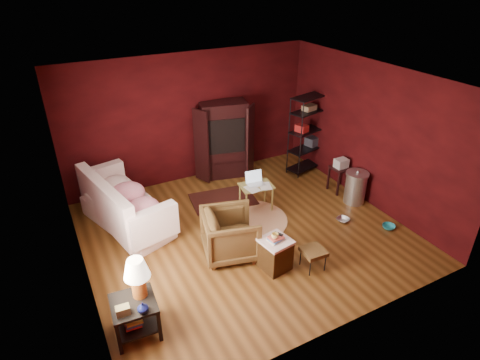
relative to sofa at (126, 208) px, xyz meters
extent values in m
cube|color=brown|center=(1.84, -1.21, -0.40)|extent=(5.50, 5.00, 0.02)
cube|color=white|center=(1.84, -1.21, 2.42)|extent=(5.50, 5.00, 0.02)
cube|color=#41090B|center=(1.84, 1.30, 1.01)|extent=(5.50, 0.02, 2.80)
cube|color=#41090B|center=(1.84, -3.72, 1.01)|extent=(5.50, 0.02, 2.80)
cube|color=#41090B|center=(-0.92, -1.21, 1.01)|extent=(0.02, 5.00, 2.80)
cube|color=#41090B|center=(4.60, -1.21, 1.01)|extent=(0.02, 5.00, 2.80)
cube|color=white|center=(-0.89, -2.21, 1.21)|extent=(0.02, 1.20, 1.40)
imported|color=white|center=(0.00, 0.00, 0.00)|extent=(1.20, 2.05, 0.77)
imported|color=black|center=(1.34, -1.62, 0.06)|extent=(0.99, 1.03, 0.89)
imported|color=silver|center=(3.67, -1.76, -0.27)|extent=(0.25, 0.12, 0.24)
imported|color=teal|center=(4.27, -2.35, -0.27)|extent=(0.25, 0.13, 0.23)
imported|color=#0D1141|center=(-0.42, -2.73, 0.22)|extent=(0.14, 0.15, 0.14)
imported|color=#FDDE7B|center=(1.78, -2.29, 0.28)|extent=(0.13, 0.11, 0.11)
cube|color=black|center=(-0.50, -2.52, 0.13)|extent=(0.61, 0.61, 0.04)
cube|color=black|center=(-0.50, -2.52, -0.22)|extent=(0.57, 0.57, 0.03)
cube|color=black|center=(-0.77, -2.75, -0.12)|extent=(0.05, 0.05, 0.53)
cube|color=black|center=(-0.26, -2.79, -0.12)|extent=(0.05, 0.05, 0.53)
cube|color=black|center=(-0.73, -2.24, -0.12)|extent=(0.05, 0.05, 0.53)
cube|color=black|center=(-0.23, -2.28, -0.12)|extent=(0.05, 0.05, 0.53)
cylinder|color=orange|center=(-0.38, -2.43, 0.31)|extent=(0.20, 0.20, 0.32)
cone|color=#F2E5C6|center=(-0.38, -2.43, 0.61)|extent=(0.36, 0.36, 0.26)
cube|color=olive|center=(-0.65, -2.65, 0.21)|extent=(0.18, 0.13, 0.11)
cube|color=red|center=(-0.55, -2.51, -0.17)|extent=(0.23, 0.28, 0.03)
cube|color=#337ACD|center=(-0.54, -2.51, -0.14)|extent=(0.23, 0.28, 0.03)
cube|color=#E6D24C|center=(-0.53, -2.51, -0.11)|extent=(0.23, 0.28, 0.03)
cube|color=white|center=(0.03, 0.03, -0.08)|extent=(1.27, 2.19, 0.43)
cube|color=white|center=(-0.34, -0.05, 0.21)|extent=(0.62, 2.05, 0.87)
cube|color=white|center=(0.24, -0.98, 0.16)|extent=(0.89, 0.37, 0.59)
cube|color=white|center=(-0.18, 1.04, 0.16)|extent=(0.89, 0.37, 0.59)
ellipsoid|color=#FA2366|center=(0.21, -0.54, 0.26)|extent=(0.67, 0.67, 0.30)
ellipsoid|color=#FA2366|center=(0.09, 0.04, 0.28)|extent=(0.74, 0.74, 0.35)
ellipsoid|color=white|center=(-0.03, 0.57, 0.24)|extent=(0.62, 0.62, 0.28)
cube|color=#452810|center=(1.81, -2.27, -0.13)|extent=(0.48, 0.48, 0.50)
cube|color=white|center=(1.81, -2.27, 0.14)|extent=(0.51, 0.51, 0.05)
cube|color=beige|center=(1.81, -2.27, 0.17)|extent=(0.27, 0.22, 0.02)
cube|color=#507BBC|center=(1.81, -2.27, 0.19)|extent=(0.27, 0.23, 0.02)
cube|color=#D65D50|center=(1.81, -2.27, 0.22)|extent=(0.24, 0.19, 0.02)
cube|color=black|center=(1.88, -2.24, 0.23)|extent=(0.11, 0.15, 0.02)
cube|color=black|center=(2.35, -2.56, -0.06)|extent=(0.37, 0.37, 0.07)
cube|color=black|center=(2.35, -2.56, -0.10)|extent=(0.34, 0.34, 0.02)
cylinder|color=black|center=(2.20, -2.70, -0.24)|extent=(0.02, 0.02, 0.29)
cylinder|color=black|center=(2.48, -2.71, -0.24)|extent=(0.02, 0.02, 0.29)
cylinder|color=black|center=(2.22, -2.41, -0.24)|extent=(0.02, 0.02, 0.29)
cylinder|color=black|center=(2.50, -2.43, -0.24)|extent=(0.02, 0.02, 0.29)
cylinder|color=beige|center=(2.13, -0.90, -0.38)|extent=(1.45, 1.45, 0.01)
cube|color=#4E1A15|center=(1.98, 0.01, -0.37)|extent=(1.41, 1.05, 0.01)
cube|color=#A09049|center=(2.42, -0.60, 0.14)|extent=(0.68, 0.52, 0.03)
cylinder|color=#A09049|center=(2.12, -0.75, -0.12)|extent=(0.04, 0.04, 0.53)
cylinder|color=#A09049|center=(2.67, -0.82, -0.12)|extent=(0.04, 0.04, 0.53)
cylinder|color=#A09049|center=(2.17, -0.39, -0.12)|extent=(0.04, 0.04, 0.53)
cylinder|color=#A09049|center=(2.71, -0.46, -0.12)|extent=(0.04, 0.04, 0.53)
cube|color=silver|center=(2.42, -0.57, 0.16)|extent=(0.36, 0.27, 0.02)
cube|color=silver|center=(2.44, -0.46, 0.28)|extent=(0.34, 0.11, 0.23)
cube|color=silver|center=(2.28, -0.69, 0.16)|extent=(0.25, 0.33, 0.00)
cube|color=silver|center=(2.55, -0.72, 0.16)|extent=(0.30, 0.37, 0.00)
cube|color=black|center=(2.51, 1.05, 0.48)|extent=(1.10, 0.76, 1.73)
cube|color=black|center=(2.49, 0.96, 0.66)|extent=(0.89, 0.59, 0.78)
cube|color=black|center=(1.92, 0.92, 0.48)|extent=(0.19, 0.40, 1.64)
cube|color=black|center=(2.99, 0.67, 0.48)|extent=(0.34, 0.31, 1.64)
cube|color=#2A2C2E|center=(2.50, 1.00, 0.57)|extent=(0.66, 0.57, 0.47)
cube|color=black|center=(2.45, 0.78, 0.57)|extent=(0.45, 0.11, 0.36)
cube|color=black|center=(2.50, 1.00, 0.02)|extent=(0.90, 0.63, 0.05)
cylinder|color=black|center=(3.92, 0.07, 0.52)|extent=(0.03, 0.03, 1.81)
cylinder|color=black|center=(4.74, 0.27, 0.52)|extent=(0.03, 0.03, 1.81)
cylinder|color=black|center=(3.84, 0.42, 0.52)|extent=(0.03, 0.03, 1.81)
cylinder|color=black|center=(4.66, 0.62, 0.52)|extent=(0.03, 0.03, 1.81)
cube|color=black|center=(4.29, 0.35, -0.29)|extent=(0.95, 0.58, 0.03)
cube|color=black|center=(4.29, 0.35, 0.17)|extent=(0.95, 0.58, 0.03)
cube|color=black|center=(4.29, 0.35, 0.62)|extent=(0.95, 0.58, 0.03)
cube|color=black|center=(4.29, 0.35, 1.07)|extent=(0.95, 0.58, 0.03)
cube|color=black|center=(4.29, 0.35, 1.40)|extent=(0.95, 0.58, 0.03)
cube|color=#A71B1C|center=(4.09, 0.30, 0.72)|extent=(0.25, 0.29, 0.16)
cube|color=#373745|center=(4.48, 0.40, 0.29)|extent=(0.30, 0.30, 0.20)
cube|color=#8B6F53|center=(4.29, 0.35, 1.15)|extent=(0.34, 0.27, 0.12)
cube|color=black|center=(4.36, -0.79, 0.16)|extent=(0.38, 0.38, 0.04)
cube|color=black|center=(4.20, -0.96, -0.11)|extent=(0.04, 0.04, 0.54)
cube|color=black|center=(4.52, -0.95, -0.11)|extent=(0.04, 0.04, 0.54)
cube|color=black|center=(4.20, -0.64, -0.11)|extent=(0.04, 0.04, 0.54)
cube|color=black|center=(4.52, -0.63, -0.11)|extent=(0.04, 0.04, 0.54)
cube|color=silver|center=(4.36, -0.79, 0.27)|extent=(0.27, 0.21, 0.19)
cylinder|color=silver|center=(4.34, -1.31, -0.07)|extent=(0.49, 0.49, 0.63)
cylinder|color=silver|center=(4.34, -1.31, 0.27)|extent=(0.53, 0.53, 0.04)
sphere|color=silver|center=(4.34, -1.31, 0.31)|extent=(0.07, 0.07, 0.06)
camera|label=1|loc=(-1.03, -6.46, 3.99)|focal=30.00mm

